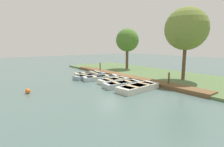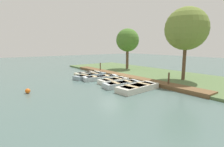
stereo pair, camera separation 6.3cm
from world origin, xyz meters
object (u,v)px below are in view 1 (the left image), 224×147
Objects in this scene: rowboat_3 at (113,81)px; mooring_post_near at (100,67)px; rowboat_1 at (90,76)px; buoy at (28,91)px; park_tree_left at (186,29)px; rowboat_5 at (138,87)px; rowboat_4 at (122,84)px; rowboat_0 at (87,74)px; park_tree_far_left at (127,40)px; mooring_post_far at (169,80)px; rowboat_2 at (101,78)px.

mooring_post_near reaches higher than rowboat_3.
mooring_post_near is at bearing -151.26° from rowboat_1.
buoy is 0.05× the size of park_tree_left.
rowboat_5 is at bearing 73.80° from mooring_post_near.
rowboat_5 is (-0.23, 6.37, 0.02)m from rowboat_1.
rowboat_1 is 6.71m from buoy.
rowboat_5 reaches higher than rowboat_4.
rowboat_1 is (0.54, 1.56, 0.02)m from rowboat_0.
park_tree_far_left reaches higher than buoy.
mooring_post_far is (-2.79, 7.12, 0.40)m from rowboat_1.
mooring_post_near is (-2.79, -2.42, 0.40)m from rowboat_1.
park_tree_left reaches higher than rowboat_0.
rowboat_5 reaches higher than rowboat_0.
buoy is 0.06× the size of park_tree_far_left.
rowboat_5 is 2.95× the size of mooring_post_near.
rowboat_2 is (0.31, 3.09, 0.02)m from rowboat_0.
park_tree_left is at bearing 170.26° from rowboat_4.
rowboat_4 is at bearing 45.65° from park_tree_far_left.
rowboat_5 is at bearing 149.01° from buoy.
mooring_post_far is at bearing 90.00° from mooring_post_near.
park_tree_left is at bearing 118.70° from rowboat_1.
rowboat_1 is 3.15× the size of mooring_post_near.
mooring_post_near is at bearing -90.00° from mooring_post_far.
buoy is at bearing -27.21° from mooring_post_far.
mooring_post_near reaches higher than rowboat_0.
park_tree_left is at bearing 149.01° from rowboat_2.
park_tree_far_left is 8.61m from park_tree_left.
mooring_post_far is (0.00, 9.54, 0.00)m from mooring_post_near.
rowboat_3 reaches higher than buoy.
rowboat_0 is 2.45× the size of mooring_post_far.
mooring_post_near is at bearing -72.08° from park_tree_left.
rowboat_3 is (0.14, 4.84, 0.01)m from rowboat_0.
rowboat_5 is 7.55m from buoy.
rowboat_3 is 2.26× the size of mooring_post_near.
park_tree_far_left is at bearing -132.01° from rowboat_5.
rowboat_0 is at bearing 20.92° from mooring_post_near.
mooring_post_near is (-2.55, -8.78, 0.38)m from rowboat_5.
rowboat_1 is at bearing -68.62° from mooring_post_far.
rowboat_5 is 10.31× the size of buoy.
rowboat_5 reaches higher than rowboat_3.
rowboat_0 is 2.44m from mooring_post_near.
rowboat_3 is at bearing 67.29° from mooring_post_near.
rowboat_2 is 1.75m from rowboat_3.
mooring_post_far is 4.96m from park_tree_left.
rowboat_3 is 0.41× the size of park_tree_left.
rowboat_1 is at bearing -69.40° from rowboat_2.
rowboat_2 is 8.17m from park_tree_far_left.
mooring_post_far is 0.22× the size of park_tree_far_left.
rowboat_2 is 4.84m from rowboat_5.
park_tree_far_left reaches higher than rowboat_1.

